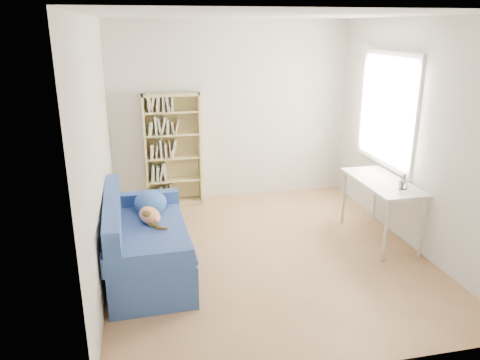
# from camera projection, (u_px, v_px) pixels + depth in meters

# --- Properties ---
(ground) EXTENTS (4.00, 4.00, 0.00)m
(ground) POSITION_uv_depth(u_px,v_px,m) (265.00, 252.00, 5.42)
(ground) COLOR #9F7247
(ground) RESTS_ON ground
(room_shell) EXTENTS (3.54, 4.04, 2.62)m
(room_shell) POSITION_uv_depth(u_px,v_px,m) (276.00, 111.00, 4.96)
(room_shell) COLOR silver
(room_shell) RESTS_ON ground
(sofa) EXTENTS (0.87, 1.74, 0.85)m
(sofa) POSITION_uv_depth(u_px,v_px,m) (144.00, 242.00, 4.94)
(sofa) COLOR navy
(sofa) RESTS_ON ground
(bookshelf) EXTENTS (0.80, 0.25, 1.61)m
(bookshelf) POSITION_uv_depth(u_px,v_px,m) (173.00, 154.00, 6.73)
(bookshelf) COLOR tan
(bookshelf) RESTS_ON ground
(desk) EXTENTS (0.55, 1.20, 0.75)m
(desk) POSITION_uv_depth(u_px,v_px,m) (382.00, 187.00, 5.57)
(desk) COLOR white
(desk) RESTS_ON ground
(pen_cup) EXTENTS (0.09, 0.09, 0.18)m
(pen_cup) POSITION_uv_depth(u_px,v_px,m) (403.00, 183.00, 5.25)
(pen_cup) COLOR white
(pen_cup) RESTS_ON desk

